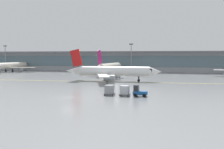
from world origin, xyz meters
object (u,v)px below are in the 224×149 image
object	(u,v)px
cargo_dolly_lead	(125,90)
apron_light_mast_1	(131,57)
gate_airplane_1	(110,67)
apron_light_mast_0	(5,57)
baggage_tug	(139,92)
cargo_dolly_trailing	(109,90)
taxiing_regional_jet	(113,72)
gate_airplane_0	(11,66)

from	to	relation	value
cargo_dolly_lead	apron_light_mast_1	world-z (taller)	apron_light_mast_1
gate_airplane_1	apron_light_mast_0	size ratio (longest dim) A/B	2.35
baggage_tug	cargo_dolly_trailing	size ratio (longest dim) A/B	1.22
baggage_tug	apron_light_mast_1	distance (m)	72.16
taxiing_regional_jet	baggage_tug	size ratio (longest dim) A/B	10.91
gate_airplane_0	apron_light_mast_0	bearing A→B (deg)	48.95
apron_light_mast_1	gate_airplane_1	bearing A→B (deg)	-113.15
taxiing_regional_jet	cargo_dolly_lead	world-z (taller)	taxiing_regional_jet
gate_airplane_1	taxiing_regional_jet	world-z (taller)	gate_airplane_1
baggage_tug	apron_light_mast_1	world-z (taller)	apron_light_mast_1
taxiing_regional_jet	apron_light_mast_0	distance (m)	79.49
taxiing_regional_jet	cargo_dolly_lead	bearing A→B (deg)	-75.25
gate_airplane_0	cargo_dolly_lead	size ratio (longest dim) A/B	13.13
gate_airplane_1	cargo_dolly_lead	bearing A→B (deg)	-158.21
apron_light_mast_0	taxiing_regional_jet	bearing A→B (deg)	-32.95
baggage_tug	cargo_dolly_trailing	bearing A→B (deg)	180.00
cargo_dolly_trailing	apron_light_mast_0	world-z (taller)	apron_light_mast_0
taxiing_regional_jet	apron_light_mast_1	size ratio (longest dim) A/B	2.25
gate_airplane_0	taxiing_regional_jet	bearing A→B (deg)	-116.55
gate_airplane_0	cargo_dolly_trailing	bearing A→B (deg)	-130.19
gate_airplane_0	baggage_tug	size ratio (longest dim) A/B	10.72
gate_airplane_0	apron_light_mast_0	xyz separation A→B (m)	(-9.37, 9.39, 4.16)
cargo_dolly_lead	gate_airplane_0	bearing A→B (deg)	139.88
gate_airplane_1	cargo_dolly_lead	world-z (taller)	gate_airplane_1
taxiing_regional_jet	cargo_dolly_lead	size ratio (longest dim) A/B	13.36
taxiing_regional_jet	cargo_dolly_trailing	world-z (taller)	taxiing_regional_jet
gate_airplane_1	apron_light_mast_1	size ratio (longest dim) A/B	2.30
gate_airplane_1	apron_light_mast_1	world-z (taller)	apron_light_mast_1
cargo_dolly_trailing	apron_light_mast_0	xyz separation A→B (m)	(-72.56, 70.83, 5.95)
gate_airplane_0	taxiing_regional_jet	world-z (taller)	taxiing_regional_jet
gate_airplane_0	gate_airplane_1	size ratio (longest dim) A/B	0.96
cargo_dolly_lead	baggage_tug	bearing A→B (deg)	-0.00
gate_airplane_0	baggage_tug	world-z (taller)	gate_airplane_0
cargo_dolly_lead	cargo_dolly_trailing	xyz separation A→B (m)	(-3.02, 0.15, 0.00)
gate_airplane_0	apron_light_mast_1	bearing A→B (deg)	-76.89
gate_airplane_1	taxiing_regional_jet	size ratio (longest dim) A/B	1.02
cargo_dolly_trailing	apron_light_mast_0	size ratio (longest dim) A/B	0.17
gate_airplane_0	gate_airplane_1	distance (m)	49.49
apron_light_mast_0	apron_light_mast_1	size ratio (longest dim) A/B	0.98
gate_airplane_0	cargo_dolly_trailing	distance (m)	88.15
gate_airplane_1	gate_airplane_0	bearing A→B (deg)	87.96
gate_airplane_1	cargo_dolly_trailing	bearing A→B (deg)	-161.06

